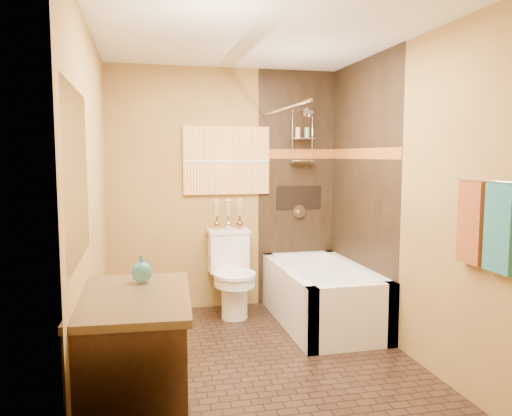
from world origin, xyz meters
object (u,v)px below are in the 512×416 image
object	(u,v)px
toilet	(232,273)
vanity	(135,370)
sunset_painting	(227,161)
bathtub	(322,300)

from	to	relation	value
toilet	vanity	bearing A→B (deg)	-116.11
vanity	sunset_painting	bearing A→B (deg)	72.35
sunset_painting	vanity	world-z (taller)	sunset_painting
vanity	bathtub	bearing A→B (deg)	47.80
sunset_painting	bathtub	size ratio (longest dim) A/B	0.60
sunset_painting	toilet	world-z (taller)	sunset_painting
bathtub	toilet	bearing A→B (deg)	150.35
sunset_painting	vanity	distance (m)	2.81
sunset_painting	toilet	distance (m)	1.16
toilet	vanity	world-z (taller)	vanity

